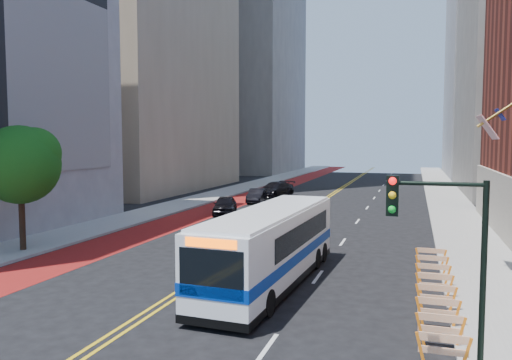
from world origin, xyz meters
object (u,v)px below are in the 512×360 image
(car_b, at_px, (257,196))
(street_tree, at_px, (21,162))
(transit_bus, at_px, (272,245))
(car_c, at_px, (275,189))
(car_a, at_px, (225,205))
(traffic_signal, at_px, (442,242))

(car_b, bearing_deg, street_tree, -110.24)
(transit_bus, distance_m, car_b, 27.51)
(car_b, bearing_deg, transit_bus, -78.64)
(transit_bus, distance_m, car_c, 32.68)
(street_tree, xyz_separation_m, car_c, (5.78, 29.86, -4.11))
(transit_bus, bearing_deg, car_c, 108.13)
(car_a, bearing_deg, traffic_signal, -75.03)
(traffic_signal, relative_size, car_b, 1.24)
(street_tree, xyz_separation_m, car_a, (5.25, 16.40, -4.16))
(traffic_signal, height_order, car_c, traffic_signal)
(car_a, xyz_separation_m, car_c, (0.53, 13.46, 0.05))
(traffic_signal, xyz_separation_m, transit_bus, (-6.27, 7.89, -2.06))
(traffic_signal, xyz_separation_m, car_c, (-14.87, 39.41, -2.92))
(car_b, xyz_separation_m, car_c, (0.32, 5.52, 0.12))
(traffic_signal, xyz_separation_m, car_b, (-15.19, 33.89, -3.05))
(traffic_signal, distance_m, car_a, 30.33)
(car_a, bearing_deg, car_b, 72.74)
(car_c, bearing_deg, transit_bus, -58.34)
(street_tree, relative_size, traffic_signal, 1.32)
(car_b, height_order, car_c, car_c)
(traffic_signal, relative_size, car_c, 0.92)
(car_b, distance_m, car_c, 5.53)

